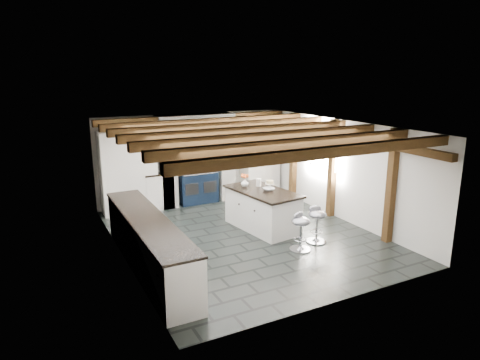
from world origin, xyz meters
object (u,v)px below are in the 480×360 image
kitchen_island (262,209)px  bar_stool_far (300,227)px  range_cooker (197,185)px  bar_stool_near (317,220)px

kitchen_island → bar_stool_far: bearing=-95.9°
range_cooker → kitchen_island: kitchen_island is taller
range_cooker → bar_stool_near: range_cooker is taller
kitchen_island → bar_stool_near: bearing=-71.8°
bar_stool_far → range_cooker: bearing=83.3°
bar_stool_near → bar_stool_far: same height
range_cooker → kitchen_island: (0.55, -2.47, -0.02)m
bar_stool_near → bar_stool_far: (-0.53, -0.18, 0.00)m
kitchen_island → bar_stool_far: (0.05, -1.36, 0.02)m
kitchen_island → bar_stool_near: size_ratio=2.47×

